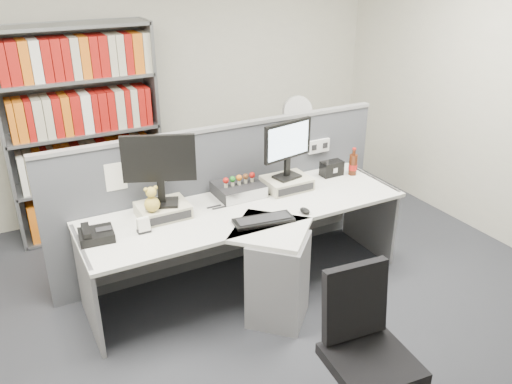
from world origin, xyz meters
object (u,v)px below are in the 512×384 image
mouse (305,211)px  shelving_unit (84,136)px  keyboard (264,220)px  monitor_right (288,145)px  desk_calendar (143,226)px  office_chair (364,348)px  monitor_left (159,164)px  desk (259,249)px  speaker (332,168)px  desktop_pc (238,189)px  cola_bottle (353,165)px  desk_phone (95,235)px  filing_cabinet (295,173)px  desk_fan (297,114)px

mouse → shelving_unit: (-1.25, 1.93, 0.24)m
keyboard → shelving_unit: shelving_unit is taller
monitor_right → desk_calendar: size_ratio=4.29×
desk_calendar → keyboard: bearing=-17.6°
shelving_unit → office_chair: (0.86, -3.18, -0.46)m
monitor_left → desk: bearing=-31.5°
desk → desk_calendar: size_ratio=22.64×
desk → monitor_right: size_ratio=5.28×
desk_calendar → speaker: 1.83m
desktop_pc → office_chair: size_ratio=0.39×
desk → desktop_pc: bearing=83.7°
desktop_pc → office_chair: office_chair is taller
monitor_left → keyboard: monitor_left is taller
desk → keyboard: bearing=-87.3°
shelving_unit → speaker: bearing=-36.8°
cola_bottle → desk_calendar: bearing=-175.4°
desktop_pc → desk_phone: 1.23m
desktop_pc → filing_cabinet: 1.54m
keyboard → cola_bottle: (1.16, 0.43, 0.08)m
desktop_pc → speaker: size_ratio=1.88×
monitor_left → office_chair: 1.92m
office_chair → monitor_left: bearing=108.9°
desk → shelving_unit: bearing=116.0°
monitor_left → keyboard: size_ratio=1.16×
filing_cabinet → office_chair: size_ratio=0.73×
desk → desk_phone: 1.23m
desk → speaker: 1.12m
monitor_right → monitor_left: bearing=180.0°
speaker → office_chair: (-1.02, -1.77, -0.27)m
keyboard → monitor_right: bearing=43.4°
speaker → filing_cabinet: speaker is taller
monitor_left → desk_calendar: 0.47m
desk → mouse: size_ratio=24.78×
desktop_pc → speaker: 0.93m
speaker → desk_fan: size_ratio=0.39×
office_chair → filing_cabinet: bearing=65.6°
desktop_pc → cola_bottle: size_ratio=1.48×
shelving_unit → filing_cabinet: 2.24m
mouse → desk_phone: (-1.52, 0.35, 0.02)m
desk → office_chair: office_chair is taller
monitor_left → desktop_pc: monitor_left is taller
monitor_right → mouse: 0.61m
keyboard → desk_phone: 1.21m
desk_phone → desk: bearing=-12.7°
desk → filing_cabinet: desk is taller
speaker → filing_cabinet: bearing=77.0°
desk → desk_calendar: (-0.83, 0.21, 0.31)m
shelving_unit → desk_fan: shelving_unit is taller
mouse → keyboard: bearing=176.2°
filing_cabinet → desk_calendar: bearing=-149.6°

